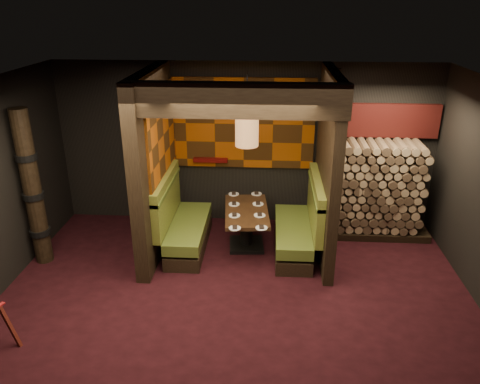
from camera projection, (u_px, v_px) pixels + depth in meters
name	position (u px, v px, depth m)	size (l,w,h in m)	color
floor	(234.00, 311.00, 6.15)	(6.50, 5.50, 0.02)	black
ceiling	(232.00, 92.00, 5.03)	(6.50, 5.50, 0.02)	black
wall_back	(245.00, 145.00, 8.13)	(6.50, 0.02, 2.85)	black
partition_left	(154.00, 165.00, 7.19)	(0.20, 2.20, 2.85)	black
partition_right	(327.00, 167.00, 7.08)	(0.15, 2.10, 2.85)	black
header_beam	(235.00, 100.00, 5.77)	(2.85, 0.18, 0.44)	black
tapa_back_panel	(244.00, 124.00, 7.93)	(2.40, 0.06, 1.55)	#954109
tapa_side_panel	(162.00, 135.00, 7.18)	(0.04, 1.85, 1.45)	#954109
lacquer_shelf	(211.00, 160.00, 8.16)	(0.60, 0.12, 0.07)	#510808
booth_bench_left	(182.00, 225.00, 7.56)	(0.68, 1.60, 1.14)	black
booth_bench_right	(300.00, 228.00, 7.45)	(0.68, 1.60, 1.14)	black
dining_table	(246.00, 223.00, 7.56)	(0.79, 1.31, 0.66)	black
place_settings	(247.00, 209.00, 7.47)	(0.68, 1.50, 0.03)	white
pendant_lamp	(247.00, 131.00, 6.92)	(0.35, 0.35, 1.10)	#916035
totem_column	(32.00, 190.00, 6.87)	(0.31, 0.31, 2.40)	black
firewood_stack	(379.00, 189.00, 7.85)	(1.73, 0.70, 1.64)	black
mosaic_header	(383.00, 120.00, 7.73)	(1.83, 0.10, 0.56)	maroon
bay_front_post	(331.00, 162.00, 7.31)	(0.08, 0.08, 2.85)	black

